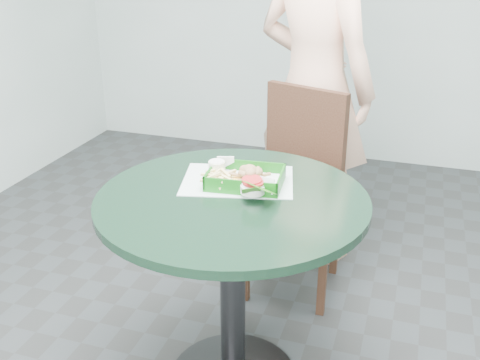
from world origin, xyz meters
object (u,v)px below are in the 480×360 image
(dining_chair, at_px, (299,177))
(food_basket, at_px, (245,186))
(diner_person, at_px, (315,57))
(crab_sandwich, at_px, (249,181))
(sauce_ramekin, at_px, (219,169))
(cafe_table, at_px, (232,247))

(dining_chair, height_order, food_basket, dining_chair)
(diner_person, height_order, crab_sandwich, diner_person)
(food_basket, distance_m, crab_sandwich, 0.05)
(crab_sandwich, relative_size, sauce_ramekin, 1.95)
(cafe_table, height_order, crab_sandwich, crab_sandwich)
(diner_person, xyz_separation_m, food_basket, (-0.04, -0.97, -0.26))
(cafe_table, relative_size, sauce_ramekin, 15.17)
(cafe_table, relative_size, diner_person, 0.44)
(cafe_table, relative_size, crab_sandwich, 7.76)
(food_basket, height_order, crab_sandwich, crab_sandwich)
(cafe_table, xyz_separation_m, food_basket, (0.01, 0.10, 0.19))
(diner_person, bearing_deg, crab_sandwich, 112.02)
(cafe_table, relative_size, food_basket, 3.58)
(dining_chair, distance_m, food_basket, 0.71)
(diner_person, distance_m, food_basket, 1.01)
(dining_chair, height_order, sauce_ramekin, dining_chair)
(dining_chair, bearing_deg, food_basket, -74.62)
(cafe_table, height_order, food_basket, food_basket)
(dining_chair, distance_m, crab_sandwich, 0.74)
(sauce_ramekin, bearing_deg, crab_sandwich, -25.15)
(sauce_ramekin, bearing_deg, food_basket, -17.48)
(food_basket, relative_size, crab_sandwich, 2.17)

